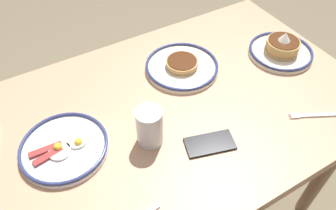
{
  "coord_description": "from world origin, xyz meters",
  "views": [
    {
      "loc": [
        0.35,
        0.61,
        1.53
      ],
      "look_at": [
        0.0,
        0.01,
        0.78
      ],
      "focal_mm": 34.79,
      "sensor_mm": 36.0,
      "label": 1
    }
  ],
  "objects_px": {
    "plate_center_pancakes": "(182,66)",
    "plate_far_companion": "(64,147)",
    "cell_phone": "(210,144)",
    "plate_near_main": "(281,50)",
    "fork_near": "(320,115)",
    "drinking_glass": "(150,128)"
  },
  "relations": [
    {
      "from": "plate_center_pancakes",
      "to": "plate_far_companion",
      "type": "bearing_deg",
      "value": 15.4
    },
    {
      "from": "cell_phone",
      "to": "plate_far_companion",
      "type": "bearing_deg",
      "value": -11.28
    },
    {
      "from": "plate_near_main",
      "to": "fork_near",
      "type": "xyz_separation_m",
      "value": [
        0.11,
        0.3,
        -0.02
      ]
    },
    {
      "from": "plate_far_companion",
      "to": "cell_phone",
      "type": "relative_size",
      "value": 1.78
    },
    {
      "from": "plate_near_main",
      "to": "drinking_glass",
      "type": "distance_m",
      "value": 0.63
    },
    {
      "from": "fork_near",
      "to": "cell_phone",
      "type": "bearing_deg",
      "value": -12.82
    },
    {
      "from": "plate_far_companion",
      "to": "fork_near",
      "type": "height_order",
      "value": "plate_far_companion"
    },
    {
      "from": "plate_center_pancakes",
      "to": "plate_far_companion",
      "type": "xyz_separation_m",
      "value": [
        0.48,
        0.13,
        -0.0
      ]
    },
    {
      "from": "plate_near_main",
      "to": "plate_center_pancakes",
      "type": "bearing_deg",
      "value": -17.49
    },
    {
      "from": "drinking_glass",
      "to": "fork_near",
      "type": "relative_size",
      "value": 0.67
    },
    {
      "from": "plate_far_companion",
      "to": "cell_phone",
      "type": "bearing_deg",
      "value": 152.42
    },
    {
      "from": "drinking_glass",
      "to": "cell_phone",
      "type": "xyz_separation_m",
      "value": [
        -0.14,
        0.1,
        -0.05
      ]
    },
    {
      "from": "plate_center_pancakes",
      "to": "plate_near_main",
      "type": "bearing_deg",
      "value": 162.51
    },
    {
      "from": "plate_near_main",
      "to": "cell_phone",
      "type": "relative_size",
      "value": 1.67
    },
    {
      "from": "cell_phone",
      "to": "fork_near",
      "type": "relative_size",
      "value": 0.76
    },
    {
      "from": "plate_far_companion",
      "to": "fork_near",
      "type": "bearing_deg",
      "value": 159.38
    },
    {
      "from": "plate_center_pancakes",
      "to": "plate_far_companion",
      "type": "height_order",
      "value": "plate_center_pancakes"
    },
    {
      "from": "drinking_glass",
      "to": "plate_far_companion",
      "type": "bearing_deg",
      "value": -22.03
    },
    {
      "from": "plate_center_pancakes",
      "to": "drinking_glass",
      "type": "height_order",
      "value": "drinking_glass"
    },
    {
      "from": "plate_center_pancakes",
      "to": "cell_phone",
      "type": "relative_size",
      "value": 1.84
    },
    {
      "from": "plate_near_main",
      "to": "plate_center_pancakes",
      "type": "distance_m",
      "value": 0.39
    },
    {
      "from": "plate_near_main",
      "to": "plate_far_companion",
      "type": "height_order",
      "value": "plate_near_main"
    }
  ]
}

